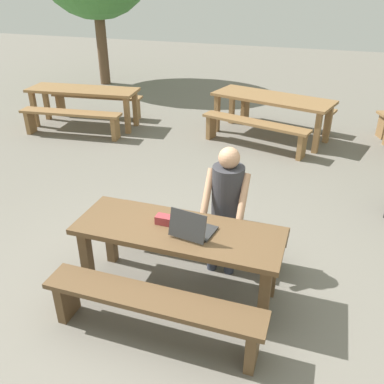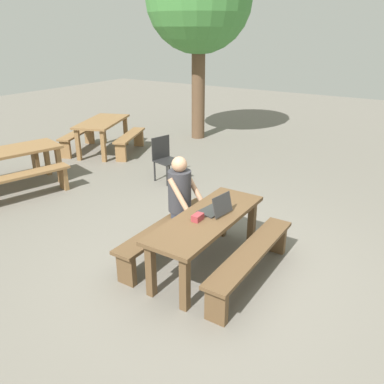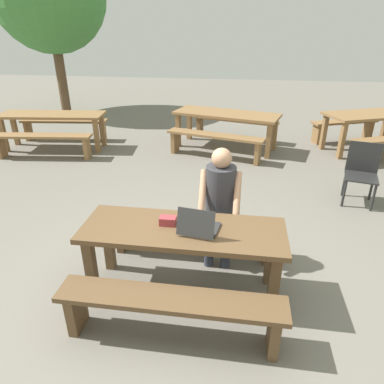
% 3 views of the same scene
% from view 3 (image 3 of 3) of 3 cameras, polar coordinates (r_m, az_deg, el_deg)
% --- Properties ---
extents(ground_plane, '(30.00, 30.00, 0.00)m').
position_cam_3_polar(ground_plane, '(3.61, -1.36, -15.53)').
color(ground_plane, slate).
extents(picnic_table_front, '(1.86, 0.66, 0.71)m').
position_cam_3_polar(picnic_table_front, '(3.25, -1.47, -7.68)').
color(picnic_table_front, brown).
rests_on(picnic_table_front, ground).
extents(bench_near, '(1.84, 0.30, 0.44)m').
position_cam_3_polar(bench_near, '(2.94, -3.48, -18.31)').
color(bench_near, brown).
rests_on(bench_near, ground).
extents(bench_far, '(1.84, 0.30, 0.44)m').
position_cam_3_polar(bench_far, '(3.89, 0.07, -5.97)').
color(bench_far, brown).
rests_on(bench_far, ground).
extents(laptop, '(0.38, 0.36, 0.26)m').
position_cam_3_polar(laptop, '(3.10, 1.06, -5.53)').
color(laptop, '#2D2D2D').
rests_on(laptop, picnic_table_front).
extents(small_pouch, '(0.15, 0.09, 0.08)m').
position_cam_3_polar(small_pouch, '(3.23, -3.96, -4.72)').
color(small_pouch, '#993338').
rests_on(small_pouch, picnic_table_front).
extents(person_seated, '(0.42, 0.41, 1.28)m').
position_cam_3_polar(person_seated, '(3.64, 4.59, -1.01)').
color(person_seated, '#333847').
rests_on(person_seated, ground).
extents(plastic_chair, '(0.53, 0.53, 0.87)m').
position_cam_3_polar(plastic_chair, '(5.60, 25.97, 2.98)').
color(plastic_chair, '#262626').
rests_on(plastic_chair, ground).
extents(picnic_table_mid, '(1.87, 1.39, 0.78)m').
position_cam_3_polar(picnic_table_mid, '(7.99, 26.78, 10.51)').
color(picnic_table_mid, olive).
rests_on(picnic_table_mid, ground).
extents(bench_mid_north, '(1.52, 0.85, 0.47)m').
position_cam_3_polar(bench_mid_north, '(8.57, 23.57, 9.82)').
color(bench_mid_north, olive).
rests_on(bench_mid_north, ground).
extents(picnic_table_rear, '(2.18, 0.89, 0.74)m').
position_cam_3_polar(picnic_table_rear, '(7.86, -21.90, 10.99)').
color(picnic_table_rear, olive).
rests_on(picnic_table_rear, ground).
extents(bench_rear_south, '(1.93, 0.51, 0.47)m').
position_cam_3_polar(bench_rear_south, '(7.41, -23.25, 7.75)').
color(bench_rear_south, olive).
rests_on(bench_rear_south, ground).
extents(bench_rear_north, '(1.93, 0.51, 0.47)m').
position_cam_3_polar(bench_rear_north, '(8.45, -20.10, 10.29)').
color(bench_rear_north, olive).
rests_on(bench_rear_north, ground).
extents(picnic_table_distant, '(2.26, 1.32, 0.75)m').
position_cam_3_polar(picnic_table_distant, '(7.38, 5.63, 11.97)').
color(picnic_table_distant, olive).
rests_on(picnic_table_distant, ground).
extents(bench_distant_south, '(1.93, 0.80, 0.47)m').
position_cam_3_polar(bench_distant_south, '(6.84, 3.73, 8.46)').
color(bench_distant_south, olive).
rests_on(bench_distant_south, ground).
extents(bench_distant_north, '(1.93, 0.80, 0.47)m').
position_cam_3_polar(bench_distant_north, '(8.07, 7.08, 11.00)').
color(bench_distant_north, olive).
rests_on(bench_distant_north, ground).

